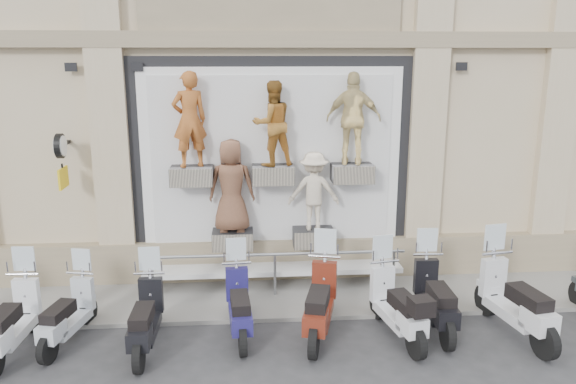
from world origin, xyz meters
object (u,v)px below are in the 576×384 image
object	(u,v)px
scooter_c	(67,302)
scooter_h	(436,285)
guard_rail	(275,276)
scooter_b	(11,307)
scooter_d	(145,305)
scooter_f	(320,289)
scooter_i	(517,287)
scooter_e	(239,293)
scooter_g	(397,293)
clock_sign_bracket	(61,154)

from	to	relation	value
scooter_c	scooter_h	distance (m)	6.08
guard_rail	scooter_c	bearing A→B (deg)	-157.23
guard_rail	scooter_b	size ratio (longest dim) A/B	2.65
scooter_d	scooter_b	bearing A→B (deg)	179.33
scooter_f	scooter_i	distance (m)	3.24
scooter_e	scooter_b	bearing A→B (deg)	-179.16
scooter_e	scooter_f	world-z (taller)	scooter_f
scooter_f	scooter_g	world-z (taller)	scooter_f
scooter_h	scooter_g	bearing A→B (deg)	-159.67
scooter_d	scooter_h	distance (m)	4.80
scooter_g	scooter_e	bearing A→B (deg)	163.25
clock_sign_bracket	scooter_c	xyz separation A→B (m)	(0.47, -1.91, -2.09)
scooter_d	scooter_h	xyz separation A→B (m)	(4.79, 0.33, 0.04)
scooter_h	scooter_i	xyz separation A→B (m)	(1.25, -0.32, 0.07)
scooter_e	scooter_i	distance (m)	4.58
clock_sign_bracket	scooter_g	size ratio (longest dim) A/B	0.53
scooter_c	clock_sign_bracket	bearing A→B (deg)	116.39
scooter_c	scooter_e	xyz separation A→B (m)	(2.76, 0.05, 0.05)
scooter_c	scooter_i	distance (m)	7.33
scooter_c	scooter_e	size ratio (longest dim) A/B	0.94
clock_sign_bracket	scooter_g	distance (m)	6.51
scooter_f	scooter_g	xyz separation A→B (m)	(1.25, -0.16, -0.04)
guard_rail	scooter_b	xyz separation A→B (m)	(-4.19, -1.70, 0.31)
scooter_b	scooter_h	size ratio (longest dim) A/B	0.97
clock_sign_bracket	scooter_f	size ratio (longest dim) A/B	0.50
scooter_d	scooter_i	distance (m)	6.03
scooter_i	scooter_f	bearing A→B (deg)	165.90
scooter_b	scooter_e	size ratio (longest dim) A/B	1.03
clock_sign_bracket	scooter_d	size ratio (longest dim) A/B	0.55
scooter_b	scooter_i	bearing A→B (deg)	2.43
guard_rail	scooter_f	world-z (taller)	scooter_f
guard_rail	scooter_h	world-z (taller)	scooter_h
clock_sign_bracket	scooter_h	distance (m)	7.10
scooter_i	scooter_d	bearing A→B (deg)	170.17
guard_rail	scooter_g	size ratio (longest dim) A/B	2.61
scooter_f	scooter_h	bearing A→B (deg)	16.88
scooter_h	scooter_i	bearing A→B (deg)	-12.74
guard_rail	scooter_g	xyz separation A→B (m)	(1.92, -1.66, 0.32)
scooter_f	scooter_c	bearing A→B (deg)	-166.39
clock_sign_bracket	scooter_f	distance (m)	5.35
scooter_d	scooter_g	xyz separation A→B (m)	(4.06, 0.08, 0.03)
scooter_d	scooter_f	distance (m)	2.82
scooter_b	scooter_h	distance (m)	6.84
scooter_g	clock_sign_bracket	bearing A→B (deg)	149.22
scooter_c	scooter_i	xyz separation A→B (m)	(7.32, -0.30, 0.16)
scooter_c	scooter_d	size ratio (longest dim) A/B	0.94
scooter_d	scooter_i	size ratio (longest dim) A/B	0.87
clock_sign_bracket	scooter_h	size ratio (longest dim) A/B	0.52
scooter_c	scooter_g	distance (m)	5.35
scooter_b	scooter_c	distance (m)	0.81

